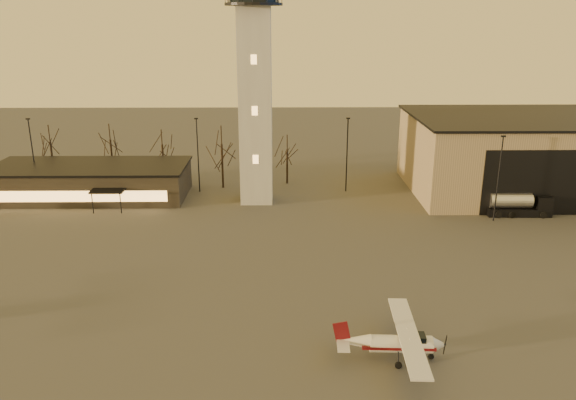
{
  "coord_description": "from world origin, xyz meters",
  "views": [
    {
      "loc": [
        3.22,
        -39.42,
        22.61
      ],
      "look_at": [
        3.83,
        13.0,
        5.57
      ],
      "focal_mm": 35.0,
      "sensor_mm": 36.0,
      "label": 1
    }
  ],
  "objects_px": {
    "control_tower": "(255,72)",
    "fuel_truck": "(518,206)",
    "cessna_front": "(402,346)",
    "hangar": "(525,154)",
    "terminal": "(91,181)"
  },
  "relations": [
    {
      "from": "hangar",
      "to": "terminal",
      "type": "height_order",
      "value": "hangar"
    },
    {
      "from": "control_tower",
      "to": "fuel_truck",
      "type": "height_order",
      "value": "control_tower"
    },
    {
      "from": "cessna_front",
      "to": "fuel_truck",
      "type": "distance_m",
      "value": 35.88
    },
    {
      "from": "terminal",
      "to": "fuel_truck",
      "type": "height_order",
      "value": "terminal"
    },
    {
      "from": "hangar",
      "to": "terminal",
      "type": "distance_m",
      "value": 58.11
    },
    {
      "from": "control_tower",
      "to": "fuel_truck",
      "type": "xyz_separation_m",
      "value": [
        31.6,
        -6.0,
        -15.23
      ]
    },
    {
      "from": "hangar",
      "to": "terminal",
      "type": "bearing_deg",
      "value": -178.03
    },
    {
      "from": "terminal",
      "to": "fuel_truck",
      "type": "xyz_separation_m",
      "value": [
        53.59,
        -7.98,
        -1.06
      ]
    },
    {
      "from": "fuel_truck",
      "to": "cessna_front",
      "type": "bearing_deg",
      "value": -122.28
    },
    {
      "from": "terminal",
      "to": "cessna_front",
      "type": "height_order",
      "value": "terminal"
    },
    {
      "from": "hangar",
      "to": "fuel_truck",
      "type": "distance_m",
      "value": 11.64
    },
    {
      "from": "hangar",
      "to": "cessna_front",
      "type": "height_order",
      "value": "hangar"
    },
    {
      "from": "hangar",
      "to": "cessna_front",
      "type": "relative_size",
      "value": 2.96
    },
    {
      "from": "hangar",
      "to": "fuel_truck",
      "type": "xyz_separation_m",
      "value": [
        -4.4,
        -9.98,
        -4.06
      ]
    },
    {
      "from": "cessna_front",
      "to": "fuel_truck",
      "type": "relative_size",
      "value": 1.37
    }
  ]
}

